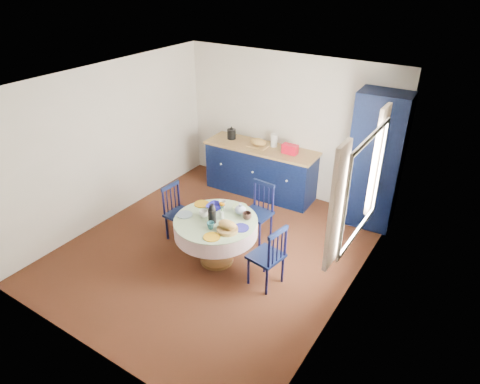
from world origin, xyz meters
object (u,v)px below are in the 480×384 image
object	(u,v)px
dining_table	(217,227)
kitchen_counter	(261,169)
pantry_cabinet	(376,161)
mug_c	(247,216)
chair_far	(258,211)
mug_a	(204,214)
cobalt_bowl	(216,207)
mug_b	(211,226)
chair_right	(268,256)
mug_d	(223,204)
chair_left	(178,212)

from	to	relation	value
dining_table	kitchen_counter	bearing A→B (deg)	104.02
pantry_cabinet	mug_c	world-z (taller)	pantry_cabinet
kitchen_counter	chair_far	xyz separation A→B (m)	(0.70, -1.26, -0.01)
mug_a	mug_c	bearing A→B (deg)	27.76
kitchen_counter	pantry_cabinet	world-z (taller)	pantry_cabinet
kitchen_counter	cobalt_bowl	world-z (taller)	kitchen_counter
mug_b	chair_far	bearing A→B (deg)	83.76
chair_far	mug_c	bearing A→B (deg)	-70.47
chair_right	chair_far	bearing A→B (deg)	-132.92
mug_a	mug_c	size ratio (longest dim) A/B	0.94
chair_far	mug_d	size ratio (longest dim) A/B	8.58
mug_b	cobalt_bowl	size ratio (longest dim) A/B	0.41
chair_far	chair_right	distance (m)	1.11
kitchen_counter	chair_left	world-z (taller)	kitchen_counter
chair_far	mug_c	distance (m)	0.67
pantry_cabinet	mug_c	xyz separation A→B (m)	(-1.11, -1.95, -0.34)
chair_left	mug_a	size ratio (longest dim) A/B	7.36
kitchen_counter	chair_right	size ratio (longest dim) A/B	2.26
kitchen_counter	chair_left	xyz separation A→B (m)	(-0.32, -1.92, -0.02)
kitchen_counter	mug_a	distance (m)	2.17
chair_right	mug_d	size ratio (longest dim) A/B	8.61
chair_far	mug_d	world-z (taller)	chair_far
pantry_cabinet	chair_far	bearing A→B (deg)	-137.07
chair_right	mug_a	size ratio (longest dim) A/B	7.62
mug_b	mug_d	bearing A→B (deg)	108.71
mug_a	pantry_cabinet	bearing A→B (deg)	53.60
dining_table	chair_far	size ratio (longest dim) A/B	1.26
mug_b	chair_left	bearing A→B (deg)	156.60
dining_table	chair_right	distance (m)	0.86
chair_right	mug_b	size ratio (longest dim) A/B	8.95
mug_a	mug_d	world-z (taller)	mug_d
cobalt_bowl	kitchen_counter	bearing A→B (deg)	100.40
dining_table	mug_c	size ratio (longest dim) A/B	9.01
kitchen_counter	mug_b	world-z (taller)	kitchen_counter
chair_left	chair_right	size ratio (longest dim) A/B	0.97
chair_right	cobalt_bowl	world-z (taller)	chair_right
chair_far	chair_right	world-z (taller)	chair_right
chair_right	mug_c	distance (m)	0.65
dining_table	mug_d	size ratio (longest dim) A/B	10.86
dining_table	chair_far	world-z (taller)	dining_table
chair_far	kitchen_counter	bearing A→B (deg)	122.98
chair_right	mug_c	size ratio (longest dim) A/B	7.14
pantry_cabinet	mug_b	distance (m)	2.80
pantry_cabinet	chair_far	world-z (taller)	pantry_cabinet
kitchen_counter	pantry_cabinet	xyz separation A→B (m)	(1.98, 0.10, 0.61)
mug_a	chair_right	bearing A→B (deg)	-0.62
chair_left	mug_b	distance (m)	1.03
chair_right	dining_table	bearing A→B (deg)	-83.20
mug_d	mug_b	bearing A→B (deg)	-71.29
chair_far	mug_a	size ratio (longest dim) A/B	7.60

